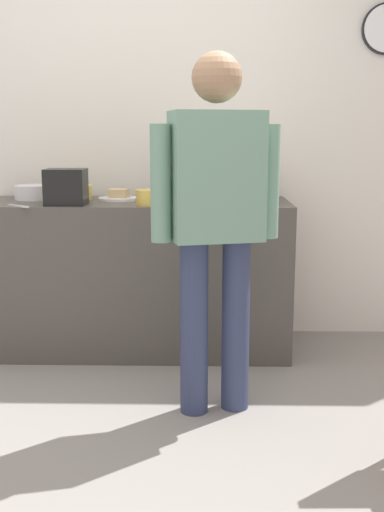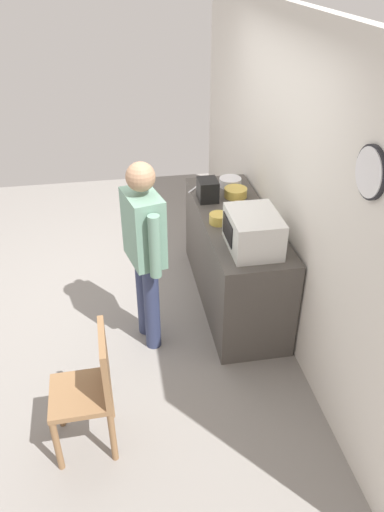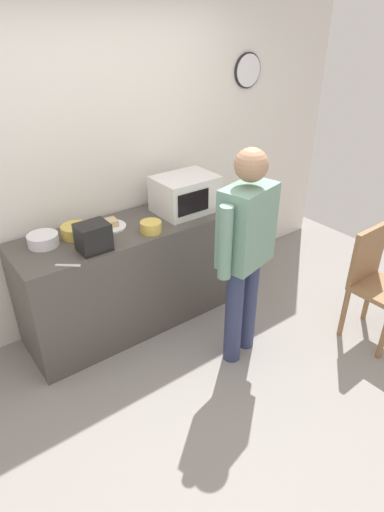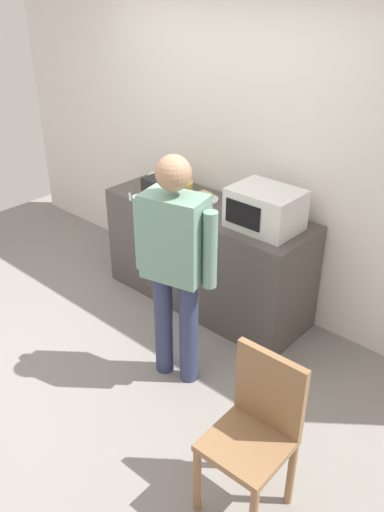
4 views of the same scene
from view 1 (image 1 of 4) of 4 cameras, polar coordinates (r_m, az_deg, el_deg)
The scene contains 12 objects.
ground_plane at distance 2.76m, azimuth -9.65°, elevation -16.88°, with size 6.00×6.00×0.00m, color gray.
back_wall at distance 4.01m, azimuth -5.91°, elevation 11.34°, with size 5.40×0.13×2.60m.
kitchen_counter at distance 3.72m, azimuth -5.10°, elevation -1.85°, with size 1.80×0.62×0.90m, color #4C4742.
microwave at distance 3.61m, azimuth 3.60°, elevation 7.40°, with size 0.50×0.39×0.30m.
sandwich_plate at distance 3.74m, azimuth -6.80°, elevation 5.49°, with size 0.25×0.25×0.07m.
salad_bowl at distance 3.86m, azimuth -14.48°, elevation 5.73°, with size 0.22×0.22×0.09m, color white.
cereal_bowl at distance 3.45m, azimuth -3.86°, elevation 5.44°, with size 0.16×0.16×0.09m, color gold.
mixing_bowl at distance 3.79m, azimuth -10.88°, elevation 5.80°, with size 0.22×0.22×0.09m, color gold.
toaster at distance 3.52m, azimuth -11.59°, elevation 6.28°, with size 0.22×0.18×0.20m, color black.
fork_utensil at distance 3.49m, azimuth -15.75°, elevation 4.48°, with size 0.17×0.02×0.01m, color silver.
spoon_utensil at distance 3.91m, azimuth 1.67°, elevation 5.57°, with size 0.17×0.02×0.01m, color silver.
person_standing at distance 2.77m, azimuth 2.22°, elevation 4.31°, with size 0.58×0.33×1.64m.
Camera 1 is at (0.49, -2.39, 1.29)m, focal length 43.22 mm.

